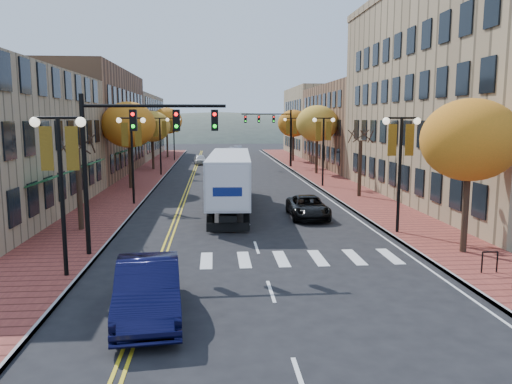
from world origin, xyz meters
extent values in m
plane|color=black|center=(0.00, 0.00, 0.00)|extent=(200.00, 200.00, 0.00)
cube|color=brown|center=(-9.00, 32.50, 0.07)|extent=(4.00, 85.00, 0.15)
cube|color=brown|center=(9.00, 32.50, 0.07)|extent=(4.00, 85.00, 0.15)
cube|color=brown|center=(-17.00, 36.00, 5.50)|extent=(12.00, 24.00, 11.00)
cube|color=#9E8966|center=(-17.00, 61.00, 4.75)|extent=(12.00, 26.00, 9.50)
cube|color=#997F5B|center=(18.50, 16.00, 7.50)|extent=(15.00, 28.00, 15.00)
cube|color=brown|center=(18.50, 42.00, 5.00)|extent=(15.00, 24.00, 10.00)
cube|color=#9E8966|center=(18.50, 64.00, 5.50)|extent=(15.00, 20.00, 11.00)
cylinder|color=#382619|center=(-9.00, 8.00, 2.25)|extent=(0.28, 0.28, 4.20)
cylinder|color=#382619|center=(-9.00, 24.00, 2.60)|extent=(0.28, 0.28, 4.90)
ellipsoid|color=orange|center=(-9.00, 24.00, 5.46)|extent=(4.48, 4.48, 3.81)
cylinder|color=#382619|center=(-9.00, 40.00, 2.42)|extent=(0.28, 0.28, 4.55)
ellipsoid|color=gold|center=(-9.00, 40.00, 5.07)|extent=(4.16, 4.16, 3.54)
cylinder|color=#382619|center=(-9.00, 58.00, 2.67)|extent=(0.28, 0.28, 5.04)
ellipsoid|color=orange|center=(-9.00, 58.00, 5.62)|extent=(4.61, 4.61, 3.92)
cylinder|color=#382619|center=(9.00, 2.00, 2.42)|extent=(0.28, 0.28, 4.55)
ellipsoid|color=orange|center=(9.00, 2.00, 5.07)|extent=(4.16, 4.16, 3.54)
cylinder|color=#382619|center=(9.00, 18.00, 2.25)|extent=(0.28, 0.28, 4.20)
cylinder|color=#382619|center=(9.00, 34.00, 2.60)|extent=(0.28, 0.28, 4.90)
ellipsoid|color=gold|center=(9.00, 34.00, 5.46)|extent=(4.48, 4.48, 3.81)
cylinder|color=#382619|center=(9.00, 50.00, 2.53)|extent=(0.28, 0.28, 4.76)
ellipsoid|color=orange|center=(9.00, 50.00, 5.30)|extent=(4.35, 4.35, 3.70)
cylinder|color=black|center=(-7.50, 0.00, 3.00)|extent=(0.16, 0.16, 6.00)
cylinder|color=black|center=(-7.50, 0.00, 6.00)|extent=(1.60, 0.10, 0.10)
sphere|color=#FFF2CC|center=(-8.30, 0.00, 5.85)|extent=(0.36, 0.36, 0.36)
sphere|color=#FFF2CC|center=(-6.70, 0.00, 5.85)|extent=(0.36, 0.36, 0.36)
cube|color=gold|center=(-7.95, 0.00, 4.90)|extent=(0.45, 0.03, 1.60)
cube|color=gold|center=(-7.05, 0.00, 4.90)|extent=(0.45, 0.03, 1.60)
cylinder|color=black|center=(-7.50, 16.00, 3.00)|extent=(0.16, 0.16, 6.00)
cylinder|color=black|center=(-7.50, 16.00, 6.00)|extent=(1.60, 0.10, 0.10)
sphere|color=#FFF2CC|center=(-8.30, 16.00, 5.85)|extent=(0.36, 0.36, 0.36)
sphere|color=#FFF2CC|center=(-6.70, 16.00, 5.85)|extent=(0.36, 0.36, 0.36)
cube|color=gold|center=(-7.95, 16.00, 4.90)|extent=(0.45, 0.03, 1.60)
cube|color=gold|center=(-7.05, 16.00, 4.90)|extent=(0.45, 0.03, 1.60)
cylinder|color=black|center=(-7.50, 34.00, 3.00)|extent=(0.16, 0.16, 6.00)
cylinder|color=black|center=(-7.50, 34.00, 6.00)|extent=(1.60, 0.10, 0.10)
sphere|color=#FFF2CC|center=(-8.30, 34.00, 5.85)|extent=(0.36, 0.36, 0.36)
sphere|color=#FFF2CC|center=(-6.70, 34.00, 5.85)|extent=(0.36, 0.36, 0.36)
cube|color=gold|center=(-7.95, 34.00, 4.90)|extent=(0.45, 0.03, 1.60)
cube|color=gold|center=(-7.05, 34.00, 4.90)|extent=(0.45, 0.03, 1.60)
cylinder|color=black|center=(-7.50, 52.00, 3.00)|extent=(0.16, 0.16, 6.00)
cylinder|color=black|center=(-7.50, 52.00, 6.00)|extent=(1.60, 0.10, 0.10)
sphere|color=#FFF2CC|center=(-8.30, 52.00, 5.85)|extent=(0.36, 0.36, 0.36)
sphere|color=#FFF2CC|center=(-6.70, 52.00, 5.85)|extent=(0.36, 0.36, 0.36)
cube|color=gold|center=(-7.95, 52.00, 4.90)|extent=(0.45, 0.03, 1.60)
cube|color=gold|center=(-7.05, 52.00, 4.90)|extent=(0.45, 0.03, 1.60)
cylinder|color=black|center=(7.50, 6.00, 3.00)|extent=(0.16, 0.16, 6.00)
cylinder|color=black|center=(7.50, 6.00, 6.00)|extent=(1.60, 0.10, 0.10)
sphere|color=#FFF2CC|center=(6.70, 6.00, 5.85)|extent=(0.36, 0.36, 0.36)
sphere|color=#FFF2CC|center=(8.30, 6.00, 5.85)|extent=(0.36, 0.36, 0.36)
cube|color=gold|center=(7.05, 6.00, 4.90)|extent=(0.45, 0.03, 1.60)
cube|color=gold|center=(7.95, 6.00, 4.90)|extent=(0.45, 0.03, 1.60)
cylinder|color=black|center=(7.50, 24.00, 3.00)|extent=(0.16, 0.16, 6.00)
cylinder|color=black|center=(7.50, 24.00, 6.00)|extent=(1.60, 0.10, 0.10)
sphere|color=#FFF2CC|center=(6.70, 24.00, 5.85)|extent=(0.36, 0.36, 0.36)
sphere|color=#FFF2CC|center=(8.30, 24.00, 5.85)|extent=(0.36, 0.36, 0.36)
cube|color=gold|center=(7.05, 24.00, 4.90)|extent=(0.45, 0.03, 1.60)
cube|color=gold|center=(7.95, 24.00, 4.90)|extent=(0.45, 0.03, 1.60)
cylinder|color=black|center=(7.50, 42.00, 3.00)|extent=(0.16, 0.16, 6.00)
cylinder|color=black|center=(7.50, 42.00, 6.00)|extent=(1.60, 0.10, 0.10)
sphere|color=#FFF2CC|center=(6.70, 42.00, 5.85)|extent=(0.36, 0.36, 0.36)
sphere|color=#FFF2CC|center=(8.30, 42.00, 5.85)|extent=(0.36, 0.36, 0.36)
cube|color=gold|center=(7.05, 42.00, 4.90)|extent=(0.45, 0.03, 1.60)
cube|color=gold|center=(7.95, 42.00, 4.90)|extent=(0.45, 0.03, 1.60)
cylinder|color=black|center=(-7.40, 3.00, 3.50)|extent=(0.20, 0.20, 7.00)
cylinder|color=black|center=(-4.40, 3.00, 6.50)|extent=(6.00, 0.14, 0.14)
cube|color=black|center=(-5.30, 3.00, 5.90)|extent=(0.30, 0.25, 0.90)
sphere|color=#FF0C0C|center=(-5.30, 2.86, 6.15)|extent=(0.16, 0.16, 0.16)
cube|color=black|center=(-3.50, 3.00, 5.90)|extent=(0.30, 0.25, 0.90)
sphere|color=#FF0C0C|center=(-3.50, 2.86, 6.15)|extent=(0.16, 0.16, 0.16)
cube|color=black|center=(-1.88, 3.00, 5.90)|extent=(0.30, 0.25, 0.90)
sphere|color=#FF0C0C|center=(-1.88, 2.86, 6.15)|extent=(0.16, 0.16, 0.16)
cylinder|color=black|center=(7.40, 42.00, 3.50)|extent=(0.20, 0.20, 7.00)
cylinder|color=black|center=(4.40, 42.00, 6.50)|extent=(6.00, 0.14, 0.14)
cube|color=black|center=(5.30, 42.00, 5.90)|extent=(0.30, 0.25, 0.90)
sphere|color=#FF0C0C|center=(5.30, 41.86, 6.15)|extent=(0.16, 0.16, 0.16)
cube|color=black|center=(3.50, 42.00, 5.90)|extent=(0.30, 0.25, 0.90)
sphere|color=#FF0C0C|center=(3.50, 41.86, 6.15)|extent=(0.16, 0.16, 0.16)
cube|color=black|center=(1.88, 42.00, 5.90)|extent=(0.30, 0.25, 0.90)
sphere|color=#FF0C0C|center=(1.88, 41.86, 6.15)|extent=(0.16, 0.16, 0.16)
cube|color=black|center=(-0.95, 12.83, 0.80)|extent=(1.57, 12.26, 0.33)
cube|color=silver|center=(-0.95, 12.83, 2.45)|extent=(3.07, 12.34, 2.63)
cube|color=black|center=(-0.56, 20.34, 1.55)|extent=(2.49, 2.94, 2.35)
cylinder|color=black|center=(-2.19, 8.00, 0.47)|extent=(0.38, 0.96, 0.94)
cylinder|color=black|center=(-0.22, 7.90, 0.47)|extent=(0.38, 0.96, 0.94)
cylinder|color=black|center=(-2.13, 9.13, 0.47)|extent=(0.38, 0.96, 0.94)
cylinder|color=black|center=(-0.16, 9.02, 0.47)|extent=(0.38, 0.96, 0.94)
cylinder|color=black|center=(-1.60, 19.27, 0.47)|extent=(0.38, 0.96, 0.94)
cylinder|color=black|center=(0.37, 19.17, 0.47)|extent=(0.38, 0.96, 0.94)
cylinder|color=black|center=(-1.50, 21.33, 0.47)|extent=(0.38, 0.96, 0.94)
cylinder|color=black|center=(0.48, 21.23, 0.47)|extent=(0.38, 0.96, 0.94)
imported|color=black|center=(-3.95, -3.91, 0.87)|extent=(2.39, 5.47, 1.75)
imported|color=black|center=(3.70, 10.77, 0.67)|extent=(2.30, 4.84, 1.33)
imported|color=silver|center=(-3.79, 47.22, 0.65)|extent=(1.92, 3.94, 1.29)
imported|color=#AEADB5|center=(1.06, 63.37, 0.67)|extent=(2.33, 4.76, 1.33)
imported|color=#AAABB2|center=(2.24, 68.93, 0.64)|extent=(1.46, 3.91, 1.28)
camera|label=1|loc=(-1.91, -18.58, 5.98)|focal=35.00mm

